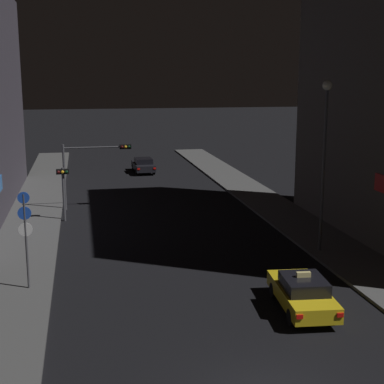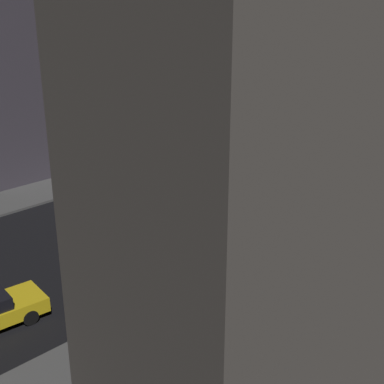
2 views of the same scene
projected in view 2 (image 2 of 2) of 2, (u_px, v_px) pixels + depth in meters
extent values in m
cube|color=#4C4C4C|center=(174.00, 155.00, 42.55)|extent=(3.49, 57.03, 0.14)
cube|color=#4C4C4C|center=(366.00, 215.00, 31.58)|extent=(3.49, 57.03, 0.14)
cube|color=#3D3842|center=(103.00, 47.00, 44.31)|extent=(11.62, 25.85, 15.36)
cube|color=#337FE5|center=(96.00, 131.00, 38.82)|extent=(0.08, 2.80, 0.90)
cube|color=#514C47|center=(352.00, 56.00, 16.86)|extent=(6.07, 18.01, 21.15)
cube|color=red|center=(199.00, 255.00, 19.01)|extent=(0.08, 2.80, 0.90)
cylinder|color=black|center=(14.00, 300.00, 22.71)|extent=(0.28, 0.66, 0.64)
cylinder|color=black|center=(30.00, 317.00, 21.55)|extent=(0.28, 0.66, 0.64)
cube|color=black|center=(367.00, 138.00, 44.95)|extent=(1.95, 4.46, 0.60)
cube|color=black|center=(366.00, 132.00, 44.62)|extent=(1.65, 2.03, 0.50)
cube|color=red|center=(345.00, 141.00, 43.91)|extent=(0.24, 0.07, 0.16)
cube|color=red|center=(362.00, 144.00, 42.94)|extent=(0.24, 0.07, 0.16)
cylinder|color=black|center=(365.00, 137.00, 46.50)|extent=(0.24, 0.65, 0.64)
cylinder|color=black|center=(383.00, 140.00, 45.47)|extent=(0.24, 0.65, 0.64)
cylinder|color=black|center=(349.00, 143.00, 44.66)|extent=(0.24, 0.65, 0.64)
cylinder|color=black|center=(368.00, 147.00, 43.63)|extent=(0.24, 0.65, 0.64)
cylinder|color=#47474C|center=(180.00, 135.00, 39.63)|extent=(0.16, 0.16, 4.59)
cylinder|color=#47474C|center=(201.00, 112.00, 37.47)|extent=(4.25, 0.10, 0.10)
cube|color=black|center=(224.00, 117.00, 36.05)|extent=(0.80, 0.28, 0.32)
sphere|color=#3F0C0C|center=(220.00, 117.00, 36.10)|extent=(0.20, 0.20, 0.20)
sphere|color=yellow|center=(222.00, 117.00, 35.94)|extent=(0.20, 0.20, 0.20)
sphere|color=#0C3319|center=(225.00, 118.00, 35.77)|extent=(0.20, 0.20, 0.20)
cylinder|color=#47474C|center=(148.00, 151.00, 37.80)|extent=(0.16, 0.16, 3.48)
cube|color=black|center=(147.00, 130.00, 37.26)|extent=(0.80, 0.28, 0.32)
sphere|color=#3F0C0C|center=(143.00, 130.00, 37.31)|extent=(0.20, 0.20, 0.20)
sphere|color=yellow|center=(145.00, 130.00, 37.14)|extent=(0.20, 0.20, 0.20)
sphere|color=#0C3319|center=(147.00, 131.00, 36.98)|extent=(0.20, 0.20, 0.20)
cylinder|color=#47474C|center=(180.00, 207.00, 21.80)|extent=(0.16, 0.16, 8.32)
sphere|color=#EAE5C6|center=(179.00, 97.00, 20.20)|extent=(0.51, 0.51, 0.51)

